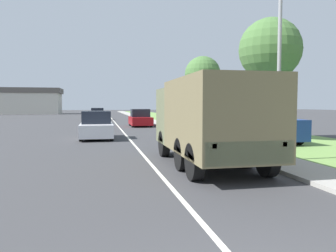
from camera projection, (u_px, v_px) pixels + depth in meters
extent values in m
plane|color=#38383A|center=(114.00, 121.00, 41.60)|extent=(180.00, 180.00, 0.00)
cube|color=silver|center=(114.00, 121.00, 41.60)|extent=(0.12, 120.00, 0.00)
cube|color=#9E9B93|center=(149.00, 120.00, 42.52)|extent=(1.80, 120.00, 0.12)
cube|color=#6B9347|center=(182.00, 120.00, 43.42)|extent=(7.00, 120.00, 0.02)
cube|color=#606647|center=(190.00, 116.00, 13.54)|extent=(2.51, 1.83, 2.20)
cube|color=brown|center=(218.00, 116.00, 10.34)|extent=(2.51, 4.70, 2.38)
cube|color=#606647|center=(250.00, 153.00, 8.15)|extent=(2.38, 0.10, 0.60)
cube|color=red|center=(214.00, 146.00, 7.93)|extent=(0.12, 0.06, 0.12)
cube|color=red|center=(284.00, 144.00, 8.31)|extent=(0.12, 0.06, 0.12)
cylinder|color=black|center=(164.00, 144.00, 13.30)|extent=(0.30, 1.04, 1.04)
cylinder|color=black|center=(216.00, 142.00, 13.75)|extent=(0.30, 1.04, 1.04)
cylinder|color=black|center=(194.00, 162.00, 9.05)|extent=(0.30, 1.04, 1.04)
cylinder|color=black|center=(267.00, 159.00, 9.50)|extent=(0.30, 1.04, 1.04)
cylinder|color=black|center=(182.00, 154.00, 10.43)|extent=(0.30, 1.04, 1.04)
cylinder|color=black|center=(246.00, 152.00, 10.88)|extent=(0.30, 1.04, 1.04)
cube|color=silver|center=(97.00, 130.00, 20.18)|extent=(1.94, 4.10, 0.76)
cube|color=black|center=(96.00, 117.00, 20.21)|extent=(1.71, 1.84, 0.77)
cylinder|color=black|center=(83.00, 132.00, 21.30)|extent=(0.20, 0.64, 0.64)
cylinder|color=black|center=(110.00, 132.00, 21.66)|extent=(0.20, 0.64, 0.64)
cylinder|color=black|center=(81.00, 136.00, 18.74)|extent=(0.20, 0.64, 0.64)
cylinder|color=black|center=(112.00, 135.00, 19.09)|extent=(0.20, 0.64, 0.64)
cube|color=maroon|center=(140.00, 121.00, 31.70)|extent=(1.95, 4.18, 0.75)
cube|color=black|center=(140.00, 113.00, 31.73)|extent=(1.71, 1.88, 0.75)
cylinder|color=black|center=(130.00, 122.00, 32.84)|extent=(0.20, 0.64, 0.64)
cylinder|color=black|center=(147.00, 122.00, 33.20)|extent=(0.20, 0.64, 0.64)
cylinder|color=black|center=(133.00, 124.00, 30.23)|extent=(0.20, 0.64, 0.64)
cylinder|color=black|center=(151.00, 124.00, 30.58)|extent=(0.20, 0.64, 0.64)
cube|color=black|center=(97.00, 116.00, 44.73)|extent=(1.85, 4.51, 0.73)
cube|color=black|center=(97.00, 111.00, 44.77)|extent=(1.63, 2.03, 0.74)
cylinder|color=black|center=(92.00, 117.00, 45.98)|extent=(0.20, 0.64, 0.64)
cylinder|color=black|center=(104.00, 117.00, 46.32)|extent=(0.20, 0.64, 0.64)
cylinder|color=black|center=(91.00, 118.00, 43.17)|extent=(0.20, 0.64, 0.64)
cylinder|color=black|center=(104.00, 118.00, 43.50)|extent=(0.20, 0.64, 0.64)
cube|color=navy|center=(268.00, 129.00, 18.47)|extent=(1.95, 5.03, 0.97)
cube|color=black|center=(256.00, 115.00, 19.85)|extent=(1.80, 2.11, 0.55)
cube|color=navy|center=(278.00, 120.00, 17.41)|extent=(1.95, 2.91, 0.12)
cylinder|color=black|center=(241.00, 133.00, 19.94)|extent=(0.24, 0.76, 0.76)
cylinder|color=black|center=(267.00, 132.00, 20.29)|extent=(0.24, 0.76, 0.76)
cylinder|color=black|center=(269.00, 138.00, 16.70)|extent=(0.24, 0.76, 0.76)
cylinder|color=black|center=(299.00, 137.00, 17.05)|extent=(0.24, 0.76, 0.76)
cylinder|color=gray|center=(279.00, 49.00, 12.02)|extent=(0.14, 0.14, 8.02)
cylinder|color=#4C3D2D|center=(269.00, 103.00, 19.49)|extent=(0.24, 0.24, 4.33)
sphere|color=#477038|center=(270.00, 49.00, 19.28)|extent=(3.66, 3.66, 3.66)
cylinder|color=brown|center=(202.00, 106.00, 28.64)|extent=(0.33, 0.33, 3.87)
sphere|color=#477038|center=(203.00, 74.00, 28.45)|extent=(3.11, 3.11, 3.11)
cube|color=beige|center=(13.00, 104.00, 72.67)|extent=(19.92, 8.02, 4.61)
cube|color=#514C47|center=(13.00, 91.00, 72.48)|extent=(20.72, 8.34, 1.15)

